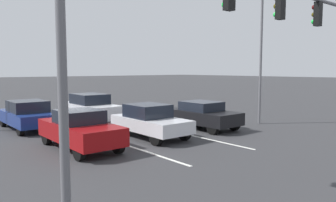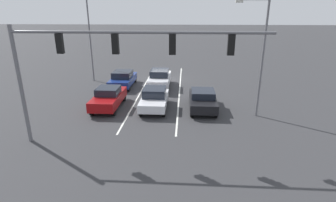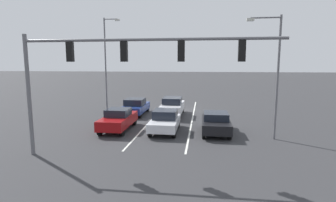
{
  "view_description": "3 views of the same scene",
  "coord_description": "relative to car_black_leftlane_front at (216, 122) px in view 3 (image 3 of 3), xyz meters",
  "views": [
    {
      "loc": [
        8.83,
        20.31,
        3.11
      ],
      "look_at": [
        -0.12,
        9.55,
        1.75
      ],
      "focal_mm": 35.0,
      "sensor_mm": 36.0,
      "label": 1
    },
    {
      "loc": [
        -2.13,
        26.37,
        6.77
      ],
      "look_at": [
        -1.06,
        9.77,
        1.06
      ],
      "focal_mm": 28.0,
      "sensor_mm": 36.0,
      "label": 2
    },
    {
      "loc": [
        -2.55,
        26.15,
        4.76
      ],
      "look_at": [
        -0.04,
        7.36,
        2.01
      ],
      "focal_mm": 28.0,
      "sensor_mm": 36.0,
      "label": 3
    }
  ],
  "objects": [
    {
      "name": "car_black_leftlane_front",
      "position": [
        0.0,
        0.0,
        0.0
      ],
      "size": [
        1.86,
        4.09,
        1.42
      ],
      "color": "black",
      "rests_on": "ground_plane"
    },
    {
      "name": "ground_plane",
      "position": [
        3.48,
        -8.33,
        -0.74
      ],
      "size": [
        240.0,
        240.0,
        0.0
      ],
      "primitive_type": "plane",
      "color": "#333335"
    },
    {
      "name": "street_lamp_right_shoulder",
      "position": [
        10.54,
        -7.71,
        4.44
      ],
      "size": [
        1.63,
        0.24,
        9.18
      ],
      "color": "slate",
      "rests_on": "ground_plane"
    },
    {
      "name": "lane_stripe_center_divider",
      "position": [
        5.19,
        -4.87,
        -0.73
      ],
      "size": [
        0.12,
        18.92,
        0.01
      ],
      "primitive_type": "cube",
      "color": "silver",
      "rests_on": "ground_plane"
    },
    {
      "name": "car_navy_rightlane_second",
      "position": [
        7.14,
        -5.65,
        0.02
      ],
      "size": [
        1.9,
        4.33,
        1.5
      ],
      "color": "navy",
      "rests_on": "ground_plane"
    },
    {
      "name": "lane_stripe_left_divider",
      "position": [
        1.76,
        -4.87,
        -0.73
      ],
      "size": [
        0.12,
        18.92,
        0.01
      ],
      "primitive_type": "cube",
      "color": "silver",
      "rests_on": "ground_plane"
    },
    {
      "name": "traffic_signal_gantry",
      "position": [
        5.22,
        5.57,
        4.08
      ],
      "size": [
        12.58,
        0.37,
        6.19
      ],
      "color": "slate",
      "rests_on": "ground_plane"
    },
    {
      "name": "street_lamp_left_shoulder",
      "position": [
        -3.36,
        1.04,
        3.68
      ],
      "size": [
        2.06,
        0.24,
        7.6
      ],
      "color": "slate",
      "rests_on": "ground_plane"
    },
    {
      "name": "car_white_midlane_second",
      "position": [
        3.65,
        -5.55,
        0.12
      ],
      "size": [
        1.85,
        4.76,
        1.68
      ],
      "color": "silver",
      "rests_on": "ground_plane"
    },
    {
      "name": "car_maroon_rightlane_front",
      "position": [
        6.89,
        0.08,
        0.04
      ],
      "size": [
        1.77,
        4.33,
        1.54
      ],
      "color": "maroon",
      "rests_on": "ground_plane"
    },
    {
      "name": "car_silver_midlane_front",
      "position": [
        3.5,
        0.09,
        0.04
      ],
      "size": [
        1.82,
        4.02,
        1.51
      ],
      "color": "silver",
      "rests_on": "ground_plane"
    }
  ]
}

